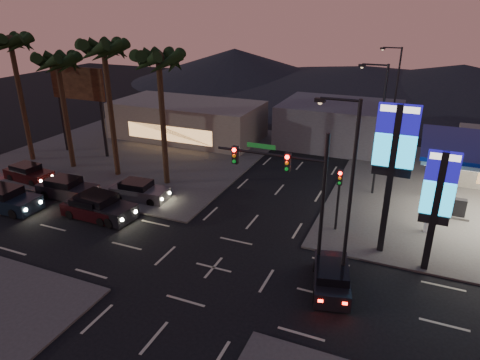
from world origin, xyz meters
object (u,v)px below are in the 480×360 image
at_px(pylon_sign_tall, 394,151).
at_px(car_lane_b_front, 139,191).
at_px(car_lane_a_rear, 6,199).
at_px(pylon_sign_short, 438,194).
at_px(suv_station, 331,277).
at_px(car_lane_b_mid, 67,189).
at_px(car_lane_a_front, 101,207).
at_px(traffic_signal_mast, 291,180).
at_px(car_lane_b_rear, 28,173).
at_px(car_lane_a_mid, 92,208).

xyz_separation_m(pylon_sign_tall, car_lane_b_front, (-17.78, 0.58, -5.72)).
bearing_deg(car_lane_a_rear, pylon_sign_short, 7.32).
height_order(pylon_sign_tall, suv_station, pylon_sign_tall).
bearing_deg(pylon_sign_tall, car_lane_b_front, 178.15).
bearing_deg(car_lane_b_mid, car_lane_a_front, -19.68).
xyz_separation_m(traffic_signal_mast, car_lane_b_front, (-13.04, 4.09, -4.55)).
bearing_deg(car_lane_b_front, suv_station, -18.70).
height_order(traffic_signal_mast, car_lane_b_front, traffic_signal_mast).
height_order(pylon_sign_short, suv_station, pylon_sign_short).
bearing_deg(car_lane_a_front, pylon_sign_short, 5.20).
bearing_deg(car_lane_b_rear, car_lane_b_front, 2.75).
height_order(pylon_sign_short, traffic_signal_mast, traffic_signal_mast).
relative_size(pylon_sign_tall, car_lane_b_mid, 1.87).
bearing_deg(suv_station, pylon_sign_tall, 67.43).
relative_size(car_lane_b_front, suv_station, 1.02).
bearing_deg(car_lane_b_front, car_lane_b_rear, -177.25).
bearing_deg(pylon_sign_tall, traffic_signal_mast, -143.48).
distance_m(traffic_signal_mast, car_lane_a_rear, 21.44).
bearing_deg(pylon_sign_short, car_lane_b_rear, 178.06).
xyz_separation_m(pylon_sign_short, car_lane_b_rear, (-31.13, 1.05, -4.00)).
relative_size(pylon_sign_tall, car_lane_a_rear, 1.75).
relative_size(pylon_sign_tall, car_lane_b_rear, 2.03).
height_order(pylon_sign_short, car_lane_b_mid, pylon_sign_short).
bearing_deg(car_lane_a_front, suv_station, -6.40).
xyz_separation_m(traffic_signal_mast, car_lane_a_mid, (-14.33, 0.33, -4.56)).
bearing_deg(suv_station, car_lane_b_mid, 170.60).
bearing_deg(car_lane_a_front, car_lane_a_rear, -166.57).
xyz_separation_m(traffic_signal_mast, car_lane_b_mid, (-18.40, 2.24, -4.51)).
distance_m(car_lane_b_rear, suv_station, 27.08).
relative_size(car_lane_a_rear, car_lane_b_mid, 1.07).
relative_size(car_lane_a_mid, car_lane_b_front, 0.98).
bearing_deg(car_lane_a_rear, car_lane_a_front, 13.43).
bearing_deg(car_lane_b_rear, traffic_signal_mast, -8.49).
distance_m(car_lane_a_mid, car_lane_b_rear, 10.09).
distance_m(car_lane_a_front, suv_station, 16.67).
xyz_separation_m(car_lane_a_mid, car_lane_b_front, (1.29, 3.75, 0.01)).
xyz_separation_m(traffic_signal_mast, car_lane_b_rear, (-23.88, 3.57, -4.57)).
bearing_deg(suv_station, car_lane_a_mid, 174.67).
bearing_deg(suv_station, pylon_sign_short, 40.07).
distance_m(car_lane_a_rear, suv_station, 23.70).
relative_size(car_lane_a_front, suv_station, 1.16).
bearing_deg(car_lane_b_rear, pylon_sign_short, -1.94).
height_order(pylon_sign_tall, car_lane_b_rear, pylon_sign_tall).
height_order(traffic_signal_mast, car_lane_b_rear, traffic_signal_mast).
distance_m(car_lane_a_mid, car_lane_b_front, 3.97).
height_order(pylon_sign_short, car_lane_b_rear, pylon_sign_short).
distance_m(pylon_sign_tall, suv_station, 7.72).
distance_m(pylon_sign_short, traffic_signal_mast, 7.69).
relative_size(pylon_sign_short, car_lane_a_mid, 1.57).
xyz_separation_m(car_lane_a_rear, car_lane_b_front, (7.90, 5.19, -0.09)).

